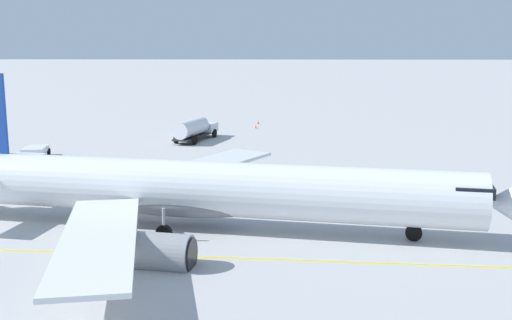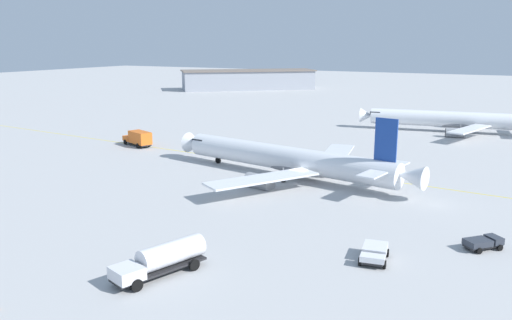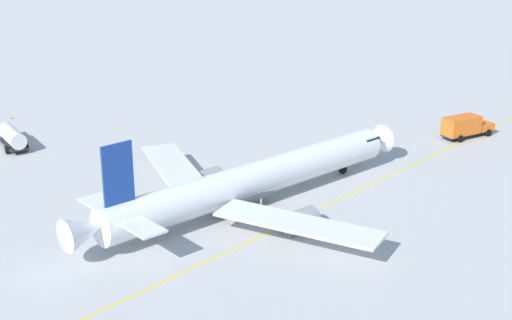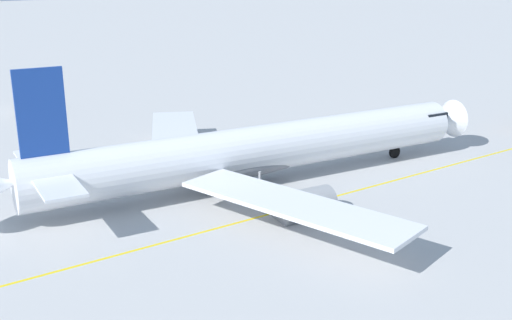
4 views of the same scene
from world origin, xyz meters
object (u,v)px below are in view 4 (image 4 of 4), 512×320
Objects in this scene: safety_cone_near at (54,89)px; safety_cone_mid at (43,84)px; fuel_tanker_truck at (29,99)px; airliner_main at (254,153)px.

safety_cone_near is 1.00× the size of safety_cone_mid.
fuel_tanker_truck is 16.98× the size of safety_cone_mid.
airliner_main is 79.56× the size of safety_cone_near.
fuel_tanker_truck reaches higher than safety_cone_near.
airliner_main is at bearing -3.60° from safety_cone_mid.
fuel_tanker_truck reaches higher than safety_cone_mid.
airliner_main is 53.98m from safety_cone_mid.
fuel_tanker_truck is at bearing -33.85° from safety_cone_near.
fuel_tanker_truck is 13.76m from safety_cone_near.
fuel_tanker_truck is at bearing 107.14° from airliner_main.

